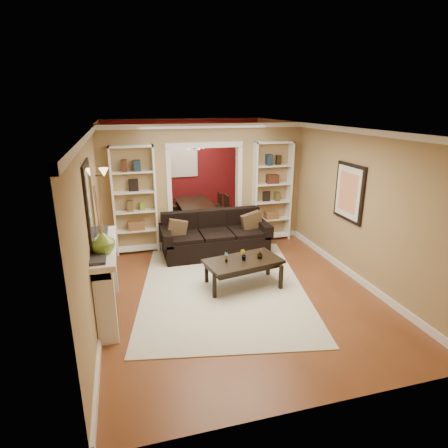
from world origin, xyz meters
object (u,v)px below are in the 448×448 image
object	(u,v)px
bookshelf_left	(135,201)
sofa	(215,234)
fireplace	(108,280)
coffee_table	(243,273)
dining_table	(196,213)
bookshelf_right	(272,192)

from	to	relation	value
bookshelf_left	sofa	bearing A→B (deg)	-19.93
fireplace	coffee_table	bearing A→B (deg)	9.47
coffee_table	dining_table	world-z (taller)	dining_table
coffee_table	bookshelf_left	world-z (taller)	bookshelf_left
sofa	dining_table	distance (m)	2.32
bookshelf_right	bookshelf_left	bearing A→B (deg)	180.00
bookshelf_left	bookshelf_right	world-z (taller)	same
sofa	coffee_table	xyz separation A→B (m)	(0.11, -1.58, -0.20)
sofa	dining_table	xyz separation A→B (m)	(0.04, 2.32, -0.16)
bookshelf_right	dining_table	world-z (taller)	bookshelf_right
sofa	bookshelf_right	size ratio (longest dim) A/B	0.99
coffee_table	dining_table	size ratio (longest dim) A/B	0.81
sofa	bookshelf_right	world-z (taller)	bookshelf_right
fireplace	bookshelf_left	bearing A→B (deg)	77.95
sofa	dining_table	world-z (taller)	sofa
sofa	bookshelf_left	xyz separation A→B (m)	(-1.60, 0.58, 0.70)
sofa	dining_table	size ratio (longest dim) A/B	1.42
sofa	fireplace	size ratio (longest dim) A/B	1.34
bookshelf_right	sofa	bearing A→B (deg)	-158.86
bookshelf_left	fireplace	size ratio (longest dim) A/B	1.35
bookshelf_right	fireplace	bearing A→B (deg)	-145.20
bookshelf_right	coffee_table	bearing A→B (deg)	-122.86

